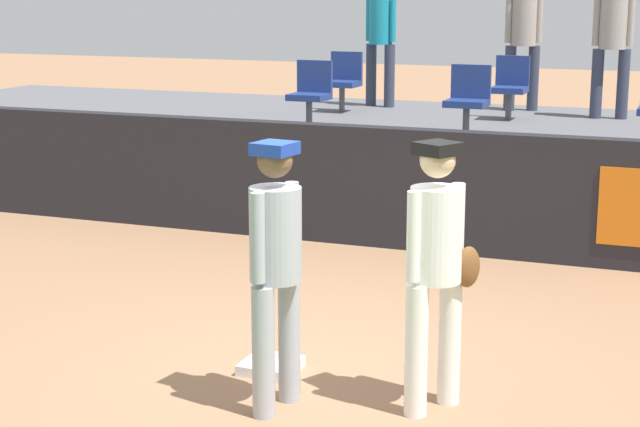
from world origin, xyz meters
The scene contains 13 objects.
ground_plane centered at (0.00, 0.00, 0.00)m, with size 60.00×60.00×0.00m, color #936B4C.
first_base centered at (-0.25, 0.13, 0.04)m, with size 0.40×0.40×0.08m, color white.
player_fielder_home centered at (1.07, -0.11, 1.06)m, with size 0.52×0.49×1.83m.
player_runner_visitor centered at (0.07, -0.49, 1.06)m, with size 0.39×0.51×1.83m.
field_wall centered at (0.01, 4.10, 0.66)m, with size 18.00×0.26×1.32m.
bleacher_platform centered at (0.00, 6.67, 0.53)m, with size 18.00×4.80×1.06m, color #59595E.
seat_front_center centered at (-0.10, 5.54, 1.53)m, with size 0.48×0.44×0.84m.
seat_back_center centered at (0.04, 7.34, 1.53)m, with size 0.45×0.44×0.84m.
seat_front_left centered at (-2.10, 5.54, 1.53)m, with size 0.46×0.44×0.84m.
seat_back_left centered at (-2.33, 7.34, 1.53)m, with size 0.46×0.44×0.84m.
spectator_hooded centered at (-0.02, 8.39, 2.14)m, with size 0.50×0.46×1.87m.
spectator_capped centered at (-2.06, 8.16, 2.13)m, with size 0.50×0.44×1.86m.
spectator_casual centered at (1.26, 7.90, 2.15)m, with size 0.53×0.40×1.89m.
Camera 1 is at (2.79, -6.58, 2.81)m, focal length 58.64 mm.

